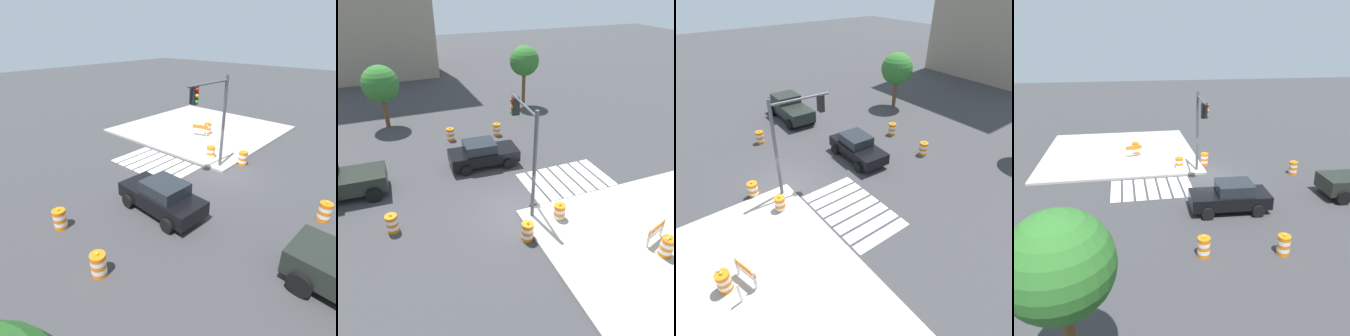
{
  "view_description": "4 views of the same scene",
  "coord_description": "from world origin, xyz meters",
  "views": [
    {
      "loc": [
        -7.73,
        13.47,
        7.74
      ],
      "look_at": [
        1.77,
        2.98,
        0.86
      ],
      "focal_mm": 29.97,
      "sensor_mm": 36.0,
      "label": 1
    },
    {
      "loc": [
        -5.33,
        -11.84,
        10.39
      ],
      "look_at": [
        0.27,
        2.05,
        1.5
      ],
      "focal_mm": 34.47,
      "sensor_mm": 36.0,
      "label": 2
    },
    {
      "loc": [
        12.96,
        -5.56,
        10.45
      ],
      "look_at": [
        1.75,
        2.91,
        1.05
      ],
      "focal_mm": 31.09,
      "sensor_mm": 36.0,
      "label": 3
    },
    {
      "loc": [
        5.41,
        21.19,
        8.72
      ],
      "look_at": [
        1.87,
        0.61,
        0.82
      ],
      "focal_mm": 35.91,
      "sensor_mm": 36.0,
      "label": 4
    }
  ],
  "objects": [
    {
      "name": "traffic_barrel_median_far",
      "position": [
        -1.04,
        9.69,
        0.45
      ],
      "size": [
        0.56,
        0.56,
        1.02
      ],
      "color": "orange",
      "rests_on": "ground"
    },
    {
      "name": "traffic_barrel_crosswalk_end",
      "position": [
        -5.93,
        0.96,
        0.45
      ],
      "size": [
        0.56,
        0.56,
        1.02
      ],
      "color": "orange",
      "rests_on": "ground"
    },
    {
      "name": "traffic_barrel_median_near",
      "position": [
        2.41,
        9.25,
        0.45
      ],
      "size": [
        0.56,
        0.56,
        1.02
      ],
      "color": "orange",
      "rests_on": "ground"
    },
    {
      "name": "crosswalk_stripes",
      "position": [
        4.0,
        1.8,
        0.01
      ],
      "size": [
        5.1,
        3.2,
        0.02
      ],
      "color": "silver",
      "rests_on": "ground"
    },
    {
      "name": "traffic_light_pole",
      "position": [
        0.67,
        0.54,
        3.91
      ],
      "size": [
        0.48,
        3.29,
        5.5
      ],
      "color": "#4C4C51",
      "rests_on": "sidewalk_corner"
    },
    {
      "name": "street_tree_streetside_near",
      "position": [
        -5.12,
        13.98,
        3.44
      ],
      "size": [
        2.76,
        2.76,
        4.85
      ],
      "color": "brown",
      "rests_on": "ground"
    },
    {
      "name": "sports_car",
      "position": [
        0.01,
        5.34,
        0.81
      ],
      "size": [
        4.4,
        2.33,
        1.63
      ],
      "color": "black",
      "rests_on": "ground"
    },
    {
      "name": "sidewalk_corner",
      "position": [
        6.0,
        -6.0,
        0.07
      ],
      "size": [
        12.0,
        12.0,
        0.15
      ],
      "primitive_type": "cube",
      "color": "#ADA89E",
      "rests_on": "ground"
    },
    {
      "name": "pickup_truck",
      "position": [
        -8.6,
        4.88,
        0.97
      ],
      "size": [
        5.23,
        2.52,
        1.92
      ],
      "color": "black",
      "rests_on": "ground"
    },
    {
      "name": "ground_plane",
      "position": [
        0.0,
        0.0,
        0.0
      ],
      "size": [
        120.0,
        120.0,
        0.0
      ],
      "primitive_type": "plane",
      "color": "#38383A"
    },
    {
      "name": "traffic_barrel_near_corner",
      "position": [
        -0.27,
        -1.91,
        0.45
      ],
      "size": [
        0.56,
        0.56,
        1.02
      ],
      "color": "orange",
      "rests_on": "ground"
    },
    {
      "name": "traffic_barrel_on_sidewalk",
      "position": [
        4.7,
        -5.12,
        0.6
      ],
      "size": [
        0.56,
        0.56,
        1.02
      ],
      "color": "orange",
      "rests_on": "sidewalk_corner"
    },
    {
      "name": "traffic_barrel_far_curb",
      "position": [
        1.75,
        -1.27,
        0.45
      ],
      "size": [
        0.56,
        0.56,
        1.02
      ],
      "color": "orange",
      "rests_on": "ground"
    },
    {
      "name": "construction_barricade",
      "position": [
        4.91,
        -4.45,
        0.72
      ],
      "size": [
        1.4,
        1.1,
        1.0
      ],
      "color": "silver",
      "rests_on": "sidewalk_corner"
    }
  ]
}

